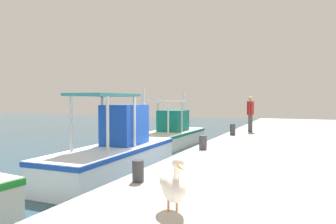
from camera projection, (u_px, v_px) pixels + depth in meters
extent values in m
cube|color=white|center=(114.00, 161.00, 9.57)|extent=(5.55, 1.84, 0.90)
cube|color=#1947B7|center=(114.00, 149.00, 9.56)|extent=(5.59, 1.88, 0.12)
cube|color=#1947B7|center=(125.00, 124.00, 10.16)|extent=(1.57, 1.06, 1.29)
cylinder|color=silver|center=(108.00, 125.00, 8.15)|extent=(0.08, 0.08, 1.56)
cylinder|color=silver|center=(71.00, 124.00, 8.60)|extent=(0.08, 0.08, 1.56)
cylinder|color=silver|center=(134.00, 122.00, 9.53)|extent=(0.08, 0.08, 1.56)
cylinder|color=silver|center=(102.00, 121.00, 9.98)|extent=(0.08, 0.08, 1.56)
cube|color=teal|center=(104.00, 95.00, 9.03)|extent=(2.26, 1.30, 0.08)
cylinder|color=silver|center=(144.00, 114.00, 11.43)|extent=(0.10, 0.10, 1.86)
torus|color=orange|center=(110.00, 124.00, 10.39)|extent=(0.54, 0.11, 0.54)
cube|color=silver|center=(167.00, 140.00, 15.45)|extent=(6.06, 2.00, 0.75)
cube|color=#0F7260|center=(167.00, 134.00, 15.44)|extent=(6.10, 2.04, 0.12)
cube|color=#0F7260|center=(173.00, 121.00, 16.10)|extent=(1.70, 1.17, 1.06)
cylinder|color=silver|center=(168.00, 119.00, 13.90)|extent=(0.08, 0.08, 1.53)
cylinder|color=silver|center=(142.00, 118.00, 14.45)|extent=(0.08, 0.08, 1.53)
cylinder|color=silver|center=(182.00, 117.00, 15.38)|extent=(0.08, 0.08, 1.53)
cylinder|color=silver|center=(158.00, 116.00, 15.93)|extent=(0.08, 0.08, 1.53)
cube|color=silver|center=(163.00, 101.00, 14.88)|extent=(2.46, 1.44, 0.08)
cylinder|color=silver|center=(184.00, 111.00, 17.46)|extent=(0.10, 0.10, 2.00)
torus|color=orange|center=(162.00, 120.00, 16.36)|extent=(0.54, 0.11, 0.54)
cylinder|color=tan|center=(168.00, 204.00, 4.29)|extent=(0.04, 0.04, 0.22)
cylinder|color=tan|center=(177.00, 203.00, 4.32)|extent=(0.04, 0.04, 0.22)
ellipsoid|color=white|center=(173.00, 187.00, 4.25)|extent=(0.71, 0.63, 0.40)
ellipsoid|color=silver|center=(173.00, 182.00, 4.29)|extent=(0.66, 0.62, 0.28)
cylinder|color=white|center=(177.00, 174.00, 4.05)|extent=(0.21, 0.18, 0.27)
sphere|color=white|center=(178.00, 163.00, 3.97)|extent=(0.22, 0.22, 0.16)
cone|color=#F2B272|center=(182.00, 168.00, 3.77)|extent=(0.28, 0.23, 0.07)
cylinder|color=#3F3F42|center=(251.00, 123.00, 15.02)|extent=(0.16, 0.16, 0.85)
cylinder|color=#3F3F42|center=(250.00, 123.00, 14.85)|extent=(0.16, 0.16, 0.85)
cube|color=maroon|center=(250.00, 108.00, 14.91)|extent=(0.42, 0.28, 0.64)
cylinder|color=maroon|center=(252.00, 108.00, 15.12)|extent=(0.10, 0.10, 0.61)
cylinder|color=maroon|center=(249.00, 109.00, 14.69)|extent=(0.10, 0.10, 0.61)
sphere|color=tan|center=(251.00, 99.00, 14.89)|extent=(0.22, 0.22, 0.22)
cylinder|color=#333338|center=(138.00, 171.00, 5.86)|extent=(0.22, 0.22, 0.41)
cylinder|color=#333338|center=(203.00, 143.00, 9.64)|extent=(0.25, 0.25, 0.45)
cylinder|color=#333338|center=(233.00, 130.00, 13.68)|extent=(0.24, 0.24, 0.49)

